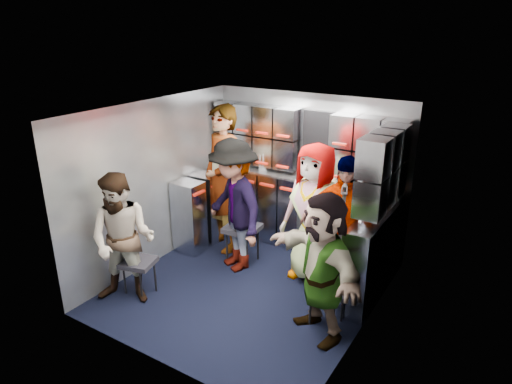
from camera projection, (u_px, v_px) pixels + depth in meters
The scene contains 29 objects.
floor at pixel (249, 287), 5.42m from camera, with size 3.00×3.00×0.00m, color black.
wall_back at pixel (308, 170), 6.24m from camera, with size 2.80×0.04×2.10m, color #8F959C.
wall_left at pixel (155, 183), 5.74m from camera, with size 0.04×3.00×2.10m, color #8F959C.
wall_right at pixel (371, 235), 4.35m from camera, with size 0.04×3.00×2.10m, color #8F959C.
ceiling at pixel (248, 111), 4.68m from camera, with size 2.80×3.00×0.02m, color silver.
cart_bank_back at pixel (299, 213), 6.27m from camera, with size 2.68×0.38×0.99m, color #999FA9.
cart_bank_left at pixel (198, 212), 6.28m from camera, with size 0.38×0.76×0.99m, color #999FA9.
counter at pixel (301, 177), 6.09m from camera, with size 2.68×0.42×0.03m, color #ADAFB4.
locker_bank_back at pixel (304, 141), 5.97m from camera, with size 2.68×0.28×0.82m, color #999FA9.
locker_bank_right at pixel (383, 169), 4.83m from camera, with size 0.28×1.00×0.82m, color #999FA9.
right_cabinet at pixel (371, 256), 5.10m from camera, with size 0.28×1.20×1.00m, color #999FA9.
coffee_niche at pixel (318, 144), 5.93m from camera, with size 0.46×0.16×0.84m, color black, non-canonical shape.
red_latch_strip at pixel (293, 191), 5.97m from camera, with size 2.60×0.02×0.03m, color red.
jump_seat_near_left at pixel (138, 264), 5.19m from camera, with size 0.43×0.42×0.42m.
jump_seat_mid_left at pixel (242, 230), 5.87m from camera, with size 0.45×0.43×0.50m.
jump_seat_center at pixel (319, 240), 5.65m from camera, with size 0.42×0.40×0.48m.
jump_seat_mid_right at pixel (346, 257), 5.31m from camera, with size 0.43×0.41×0.44m.
jump_seat_near_right at pixel (327, 292), 4.65m from camera, with size 0.46×0.45×0.42m.
attendant_standing at pixel (223, 179), 6.05m from camera, with size 0.73×0.48×1.99m, color black.
attendant_arc_a at pixel (123, 240), 4.91m from camera, with size 0.73×0.57×1.50m, color black.
attendant_arc_b at pixel (234, 206), 5.59m from camera, with size 1.09×0.62×1.68m, color black.
attendant_arc_c at pixel (314, 213), 5.36m from camera, with size 0.83×0.54×1.69m, color black.
attendant_arc_d at pixel (342, 228), 5.02m from camera, with size 0.97×0.41×1.66m, color black.
attendant_arc_e at pixel (322, 266), 4.37m from camera, with size 1.40×0.45×1.51m, color black.
bottle_left at pixel (261, 162), 6.29m from camera, with size 0.07×0.07×0.22m, color white.
bottle_mid at pixel (264, 162), 6.27m from camera, with size 0.07×0.07×0.24m, color white.
bottle_right at pixel (373, 180), 5.50m from camera, with size 0.07×0.07×0.27m, color white.
cup_left at pixel (247, 164), 6.42m from camera, with size 0.08×0.08×0.10m, color beige.
cup_right at pixel (334, 180), 5.76m from camera, with size 0.08×0.08×0.11m, color beige.
Camera 1 is at (2.55, -3.92, 2.96)m, focal length 32.00 mm.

